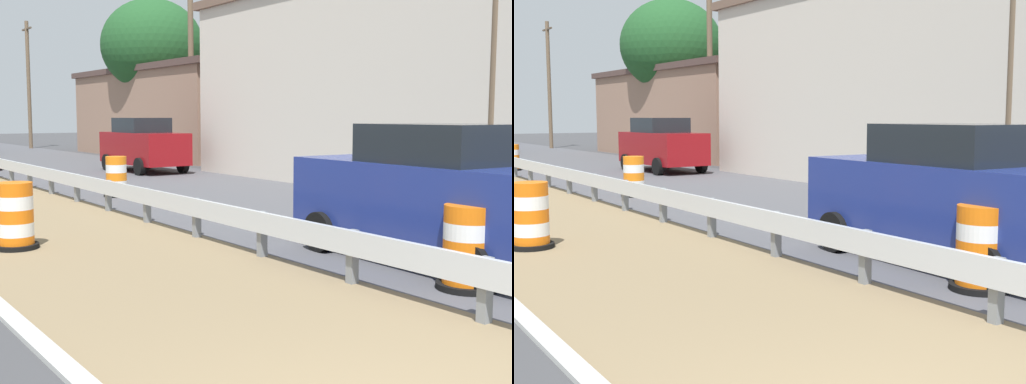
{
  "view_description": "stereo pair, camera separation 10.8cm",
  "coord_description": "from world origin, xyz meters",
  "views": [
    {
      "loc": [
        -3.1,
        -2.51,
        2.16
      ],
      "look_at": [
        2.6,
        5.75,
        1.01
      ],
      "focal_mm": 47.3,
      "sensor_mm": 36.0,
      "label": 1
    },
    {
      "loc": [
        -3.02,
        -2.57,
        2.16
      ],
      "look_at": [
        2.6,
        5.75,
        1.01
      ],
      "focal_mm": 47.3,
      "sensor_mm": 36.0,
      "label": 2
    }
  ],
  "objects": [
    {
      "name": "tree_roadside",
      "position": [
        12.72,
        29.87,
        5.75
      ],
      "size": [
        5.32,
        5.32,
        8.16
      ],
      "color": "#4C3D2D",
      "rests_on": "ground"
    },
    {
      "name": "utility_pole_near",
      "position": [
        10.1,
        7.09,
        4.43
      ],
      "size": [
        0.24,
        1.8,
        8.53
      ],
      "color": "brown",
      "rests_on": "ground"
    },
    {
      "name": "car_mid_far_lane",
      "position": [
        8.07,
        21.26,
        1.03
      ],
      "size": [
        2.07,
        4.35,
        2.06
      ],
      "rotation": [
        0.0,
        0.0,
        -1.55
      ],
      "color": "maroon",
      "rests_on": "ground"
    },
    {
      "name": "roadside_shop_far",
      "position": [
        14.73,
        29.83,
        2.33
      ],
      "size": [
        7.38,
        15.23,
        4.64
      ],
      "color": "#93705B",
      "rests_on": "ground"
    },
    {
      "name": "traffic_barrel_close",
      "position": [
        -0.18,
        8.57,
        0.49
      ],
      "size": [
        0.71,
        0.71,
        1.08
      ],
      "color": "orange",
      "rests_on": "ground"
    },
    {
      "name": "roadside_shop_near",
      "position": [
        13.65,
        13.27,
        3.22
      ],
      "size": [
        7.56,
        14.49,
        6.42
      ],
      "color": "beige",
      "rests_on": "ground"
    },
    {
      "name": "traffic_barrel_far",
      "position": [
        3.99,
        14.29,
        0.48
      ],
      "size": [
        0.68,
        0.68,
        1.07
      ],
      "color": "orange",
      "rests_on": "ground"
    },
    {
      "name": "utility_pole_mid",
      "position": [
        11.31,
        23.28,
        4.64
      ],
      "size": [
        0.24,
        1.8,
        8.95
      ],
      "color": "brown",
      "rests_on": "ground"
    },
    {
      "name": "car_lead_near_lane",
      "position": [
        4.57,
        4.07,
        1.02
      ],
      "size": [
        2.07,
        4.49,
        2.04
      ],
      "rotation": [
        0.0,
        0.0,
        1.54
      ],
      "color": "navy",
      "rests_on": "ground"
    },
    {
      "name": "guardrail_median",
      "position": [
        2.68,
        3.78,
        0.52
      ],
      "size": [
        0.18,
        58.48,
        0.71
      ],
      "color": "silver",
      "rests_on": "ground"
    },
    {
      "name": "traffic_barrel_nearest",
      "position": [
        3.72,
        2.75,
        0.48
      ],
      "size": [
        0.75,
        0.75,
        1.06
      ],
      "color": "orange",
      "rests_on": "ground"
    },
    {
      "name": "utility_pole_far",
      "position": [
        9.93,
        42.39,
        4.26
      ],
      "size": [
        0.24,
        1.8,
        8.2
      ],
      "color": "brown",
      "rests_on": "ground"
    }
  ]
}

